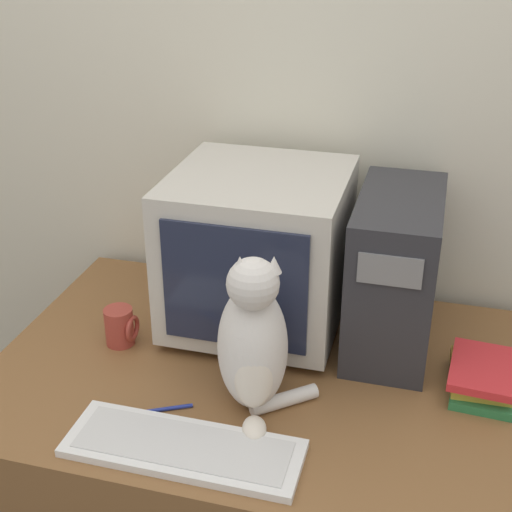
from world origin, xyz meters
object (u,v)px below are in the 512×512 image
object	(u,v)px
mug	(121,327)
pen	(158,410)
book_stack	(482,377)
keyboard	(183,448)
crt_monitor	(259,250)
computer_tower	(394,272)
cat	(253,343)

from	to	relation	value
mug	pen	bearing A→B (deg)	-50.15
pen	mug	size ratio (longest dim) A/B	1.44
book_stack	mug	size ratio (longest dim) A/B	2.10
keyboard	crt_monitor	bearing A→B (deg)	87.98
computer_tower	pen	bearing A→B (deg)	-137.30
computer_tower	keyboard	world-z (taller)	computer_tower
keyboard	cat	world-z (taller)	cat
keyboard	book_stack	distance (m)	0.71
computer_tower	pen	world-z (taller)	computer_tower
pen	mug	bearing A→B (deg)	129.85
crt_monitor	book_stack	distance (m)	0.62
computer_tower	book_stack	bearing A→B (deg)	-34.30
keyboard	book_stack	bearing A→B (deg)	32.51
crt_monitor	cat	size ratio (longest dim) A/B	1.14
keyboard	mug	world-z (taller)	mug
computer_tower	book_stack	size ratio (longest dim) A/B	1.97
mug	keyboard	bearing A→B (deg)	-48.94
crt_monitor	cat	world-z (taller)	crt_monitor
cat	crt_monitor	bearing A→B (deg)	86.12
keyboard	book_stack	size ratio (longest dim) A/B	2.37
keyboard	book_stack	xyz separation A→B (m)	(0.60, 0.38, 0.03)
cat	keyboard	bearing A→B (deg)	-134.61
pen	computer_tower	bearing A→B (deg)	42.70
computer_tower	mug	bearing A→B (deg)	-163.28
book_stack	cat	bearing A→B (deg)	-159.01
keyboard	pen	world-z (taller)	keyboard
crt_monitor	pen	world-z (taller)	crt_monitor
book_stack	computer_tower	bearing A→B (deg)	145.70
keyboard	pen	xyz separation A→B (m)	(-0.10, 0.11, -0.01)
keyboard	cat	bearing A→B (deg)	62.47
cat	pen	distance (m)	0.27
cat	pen	world-z (taller)	cat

